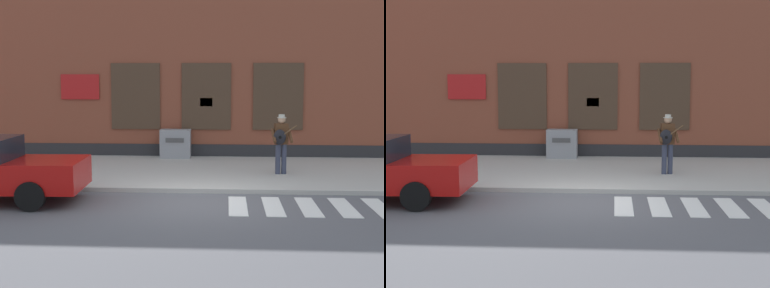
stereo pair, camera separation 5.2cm
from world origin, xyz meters
The scene contains 6 objects.
ground_plane centered at (0.00, 0.00, 0.00)m, with size 160.00×160.00×0.00m, color #56565B.
sidewalk centered at (0.00, 3.91, 0.06)m, with size 28.00×5.87×0.12m.
building_backdrop centered at (0.00, 8.84, 3.22)m, with size 28.00×4.06×6.46m.
crosswalk centered at (3.39, -0.33, 0.01)m, with size 5.20×1.90×0.01m.
busker centered at (2.32, 3.29, 1.11)m, with size 0.73×0.56×1.75m.
utility_box centered at (-1.07, 6.40, 0.62)m, with size 1.07×0.61×1.00m.
Camera 2 is at (0.78, -12.28, 2.86)m, focal length 50.00 mm.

